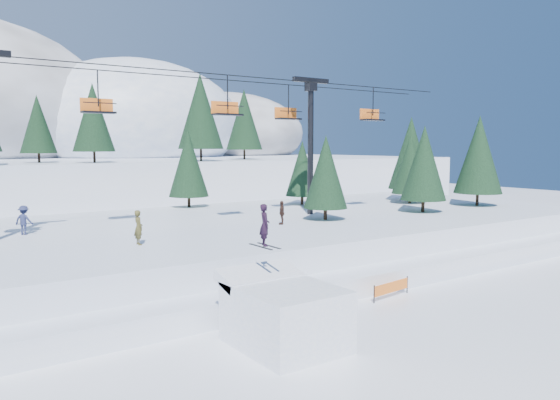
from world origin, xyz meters
TOP-DOWN VIEW (x-y plane):
  - ground at (0.00, 0.00)m, footprint 160.00×160.00m
  - mid_shelf at (0.00, 18.00)m, footprint 70.00×22.00m
  - berm at (0.00, 8.00)m, footprint 70.00×6.00m
  - jump_kicker at (-0.73, 1.99)m, footprint 3.48×4.75m
  - chairlift at (1.77, 18.05)m, footprint 46.00×3.21m
  - conifer_stand at (2.77, 18.71)m, footprint 62.61×17.23m
  - distant_skiers at (-2.83, 17.07)m, footprint 31.65×10.61m
  - banner_near at (7.59, 4.30)m, footprint 2.83×0.44m
  - banner_far at (9.56, 6.37)m, footprint 2.85×0.35m

SIDE VIEW (x-z plane):
  - ground at x=0.00m, z-range 0.00..0.00m
  - banner_near at x=7.59m, z-range 0.09..0.99m
  - banner_far at x=9.56m, z-range 0.09..0.99m
  - berm at x=0.00m, z-range 0.00..1.10m
  - mid_shelf at x=0.00m, z-range 0.00..2.50m
  - jump_kicker at x=-0.73m, z-range -1.41..3.99m
  - distant_skiers at x=-2.83m, z-range 2.44..4.29m
  - conifer_stand at x=2.77m, z-range 2.46..10.42m
  - chairlift at x=1.77m, z-range 4.18..14.46m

